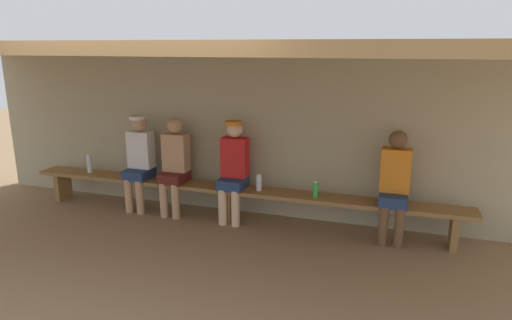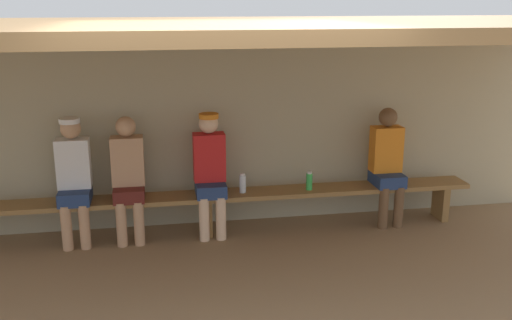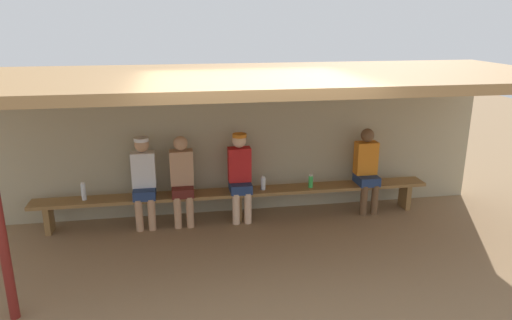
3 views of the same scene
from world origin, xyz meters
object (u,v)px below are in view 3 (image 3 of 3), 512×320
(player_shirtless_tan, at_px, (367,167))
(water_bottle_blue, at_px, (311,181))
(player_with_sunglasses, at_px, (144,178))
(water_bottle_orange, at_px, (263,183))
(player_in_white, at_px, (182,177))
(player_in_blue, at_px, (240,173))
(bench, at_px, (238,195))
(water_bottle_clear, at_px, (84,191))

(player_shirtless_tan, height_order, water_bottle_blue, player_shirtless_tan)
(player_with_sunglasses, xyz_separation_m, player_shirtless_tan, (3.43, -0.00, -0.02))
(player_with_sunglasses, distance_m, water_bottle_blue, 2.52)
(water_bottle_orange, bearing_deg, player_in_white, 179.44)
(player_in_blue, xyz_separation_m, water_bottle_blue, (1.10, -0.04, -0.19))
(player_with_sunglasses, relative_size, player_in_blue, 1.00)
(bench, xyz_separation_m, water_bottle_blue, (1.13, -0.04, 0.17))
(player_with_sunglasses, bearing_deg, water_bottle_orange, -0.40)
(player_with_sunglasses, bearing_deg, water_bottle_blue, -1.00)
(player_with_sunglasses, xyz_separation_m, player_in_white, (0.55, -0.00, -0.02))
(player_with_sunglasses, distance_m, player_shirtless_tan, 3.43)
(bench, bearing_deg, water_bottle_orange, -1.28)
(player_shirtless_tan, bearing_deg, bench, -179.91)
(bench, height_order, player_with_sunglasses, player_with_sunglasses)
(player_in_white, xyz_separation_m, water_bottle_clear, (-1.41, 0.01, -0.14))
(player_in_white, xyz_separation_m, water_bottle_orange, (1.22, -0.01, -0.17))
(water_bottle_blue, bearing_deg, player_in_white, 178.74)
(water_bottle_orange, bearing_deg, player_in_blue, 178.00)
(player_in_white, relative_size, water_bottle_blue, 6.38)
(player_with_sunglasses, xyz_separation_m, water_bottle_orange, (1.77, -0.01, -0.18))
(bench, height_order, player_shirtless_tan, player_shirtless_tan)
(player_in_blue, bearing_deg, bench, -174.67)
(player_in_white, bearing_deg, bench, -0.21)
(player_in_blue, bearing_deg, player_with_sunglasses, 180.00)
(player_with_sunglasses, relative_size, water_bottle_blue, 6.42)
(player_in_white, relative_size, player_in_blue, 0.99)
(water_bottle_blue, distance_m, water_bottle_orange, 0.74)
(water_bottle_blue, xyz_separation_m, water_bottle_clear, (-3.37, 0.05, 0.03))
(bench, height_order, water_bottle_orange, water_bottle_orange)
(water_bottle_blue, bearing_deg, bench, 177.97)
(water_bottle_blue, bearing_deg, player_shirtless_tan, 2.68)
(player_with_sunglasses, xyz_separation_m, player_in_blue, (1.42, 0.00, 0.00))
(player_in_blue, bearing_deg, water_bottle_blue, -2.28)
(player_with_sunglasses, bearing_deg, water_bottle_clear, 179.58)
(player_in_blue, relative_size, water_bottle_blue, 6.42)
(bench, xyz_separation_m, player_in_blue, (0.04, 0.00, 0.36))
(bench, distance_m, player_shirtless_tan, 2.08)
(player_shirtless_tan, height_order, player_in_blue, player_in_blue)
(player_with_sunglasses, bearing_deg, player_in_blue, 0.00)
(player_in_white, relative_size, water_bottle_clear, 5.00)
(player_shirtless_tan, distance_m, water_bottle_orange, 1.67)
(player_with_sunglasses, bearing_deg, player_in_white, -0.05)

